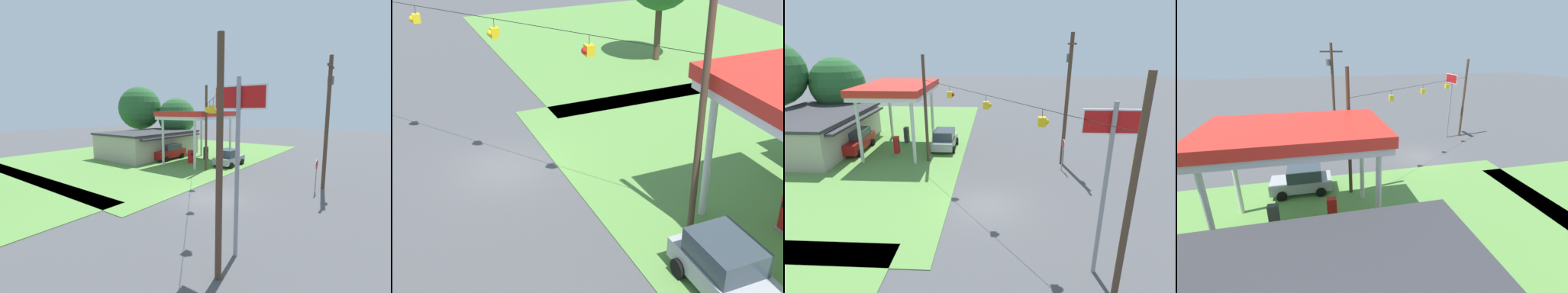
# 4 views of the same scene
# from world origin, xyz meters

# --- Properties ---
(ground_plane) EXTENTS (160.00, 160.00, 0.00)m
(ground_plane) POSITION_xyz_m (0.00, 0.00, 0.00)
(ground_plane) COLOR #4C4C4F
(grass_verge_station_corner) EXTENTS (36.00, 28.00, 0.04)m
(grass_verge_station_corner) POSITION_xyz_m (12.28, 16.18, 0.02)
(grass_verge_station_corner) COLOR #5B8E42
(grass_verge_station_corner) RESTS_ON ground
(gas_station_canopy) EXTENTS (8.93, 5.75, 5.99)m
(gas_station_canopy) POSITION_xyz_m (10.28, 8.13, 5.45)
(gas_station_canopy) COLOR silver
(gas_station_canopy) RESTS_ON ground
(gas_station_store) EXTENTS (12.08, 8.78, 3.30)m
(gas_station_store) POSITION_xyz_m (10.08, 16.16, 1.66)
(gas_station_store) COLOR #B2A893
(gas_station_store) RESTS_ON ground
(fuel_pump_near) EXTENTS (0.71, 0.56, 1.61)m
(fuel_pump_near) POSITION_xyz_m (8.70, 8.12, 0.77)
(fuel_pump_near) COLOR gray
(fuel_pump_near) RESTS_ON ground
(fuel_pump_far) EXTENTS (0.71, 0.56, 1.61)m
(fuel_pump_far) POSITION_xyz_m (11.86, 8.12, 0.77)
(fuel_pump_far) COLOR gray
(fuel_pump_far) RESTS_ON ground
(car_at_pumps_front) EXTENTS (4.12, 2.11, 1.86)m
(car_at_pumps_front) POSITION_xyz_m (10.41, 4.13, 0.94)
(car_at_pumps_front) COLOR #9E9EA3
(car_at_pumps_front) RESTS_ON ground
(car_at_pumps_rear) EXTENTS (4.94, 2.22, 1.91)m
(car_at_pumps_rear) POSITION_xyz_m (9.51, 12.13, 0.98)
(car_at_pumps_rear) COLOR #AD1414
(car_at_pumps_rear) RESTS_ON ground
(stop_sign_roadside) EXTENTS (0.80, 0.08, 2.50)m
(stop_sign_roadside) POSITION_xyz_m (5.76, -5.68, 1.81)
(stop_sign_roadside) COLOR #99999E
(stop_sign_roadside) RESTS_ON ground
(stop_sign_overhead) EXTENTS (0.22, 2.25, 7.35)m
(stop_sign_overhead) POSITION_xyz_m (-5.35, -4.80, 5.17)
(stop_sign_overhead) COLOR gray
(stop_sign_overhead) RESTS_ON ground
(utility_pole_main) EXTENTS (2.20, 0.44, 10.10)m
(utility_pole_main) POSITION_xyz_m (7.21, -5.96, 5.64)
(utility_pole_main) COLOR #4C3828
(utility_pole_main) RESTS_ON ground
(signal_span_gantry) EXTENTS (14.54, 10.24, 8.55)m
(signal_span_gantry) POSITION_xyz_m (-0.00, -0.01, 4.59)
(signal_span_gantry) COLOR #4C3828
(signal_span_gantry) RESTS_ON ground
(tree_far_back) EXTENTS (5.83, 5.83, 8.01)m
(tree_far_back) POSITION_xyz_m (16.80, 16.87, 5.09)
(tree_far_back) COLOR #4C3828
(tree_far_back) RESTS_ON ground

